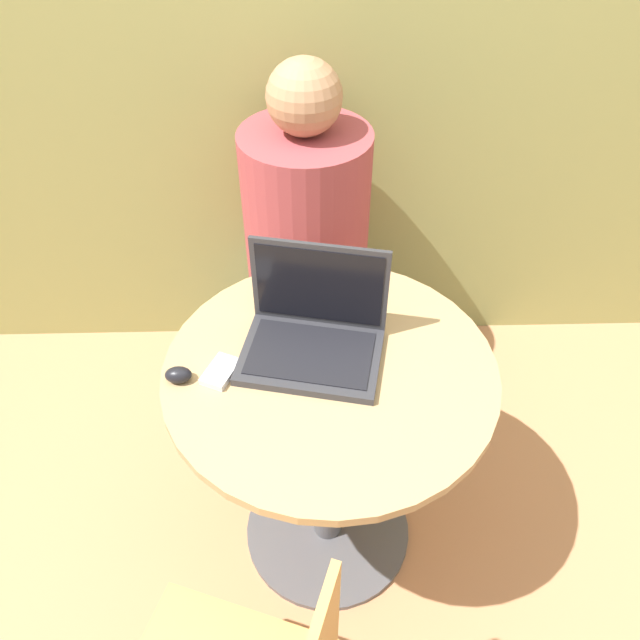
# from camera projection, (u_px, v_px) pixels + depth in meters

# --- Properties ---
(ground_plane) EXTENTS (12.00, 12.00, 0.00)m
(ground_plane) POSITION_uv_depth(u_px,v_px,m) (328.00, 530.00, 1.96)
(ground_plane) COLOR tan
(round_table) EXTENTS (0.78, 0.78, 0.76)m
(round_table) POSITION_uv_depth(u_px,v_px,m) (329.00, 428.00, 1.60)
(round_table) COLOR #4C4C51
(round_table) RESTS_ON ground_plane
(laptop) EXTENTS (0.36, 0.29, 0.25)m
(laptop) POSITION_uv_depth(u_px,v_px,m) (314.00, 331.00, 1.44)
(laptop) COLOR #2D2D33
(laptop) RESTS_ON round_table
(cell_phone) EXTENTS (0.09, 0.11, 0.02)m
(cell_phone) POSITION_uv_depth(u_px,v_px,m) (221.00, 371.00, 1.41)
(cell_phone) COLOR silver
(cell_phone) RESTS_ON round_table
(computer_mouse) EXTENTS (0.06, 0.04, 0.04)m
(computer_mouse) POSITION_uv_depth(u_px,v_px,m) (178.00, 375.00, 1.39)
(computer_mouse) COLOR black
(computer_mouse) RESTS_ON round_table
(person_seated) EXTENTS (0.44, 0.63, 1.21)m
(person_seated) POSITION_uv_depth(u_px,v_px,m) (305.00, 261.00, 2.15)
(person_seated) COLOR #3D4766
(person_seated) RESTS_ON ground_plane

